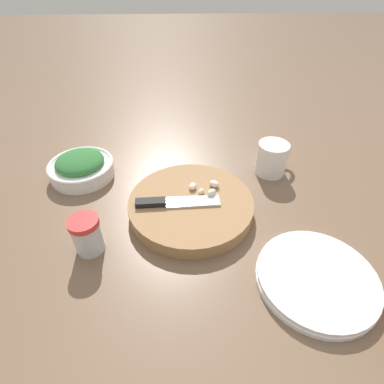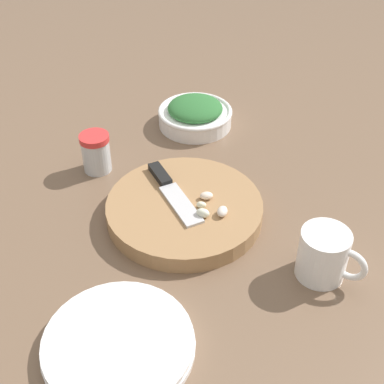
# 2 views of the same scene
# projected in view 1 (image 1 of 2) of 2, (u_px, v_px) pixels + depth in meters

# --- Properties ---
(ground_plane) EXTENTS (5.00, 5.00, 0.00)m
(ground_plane) POSITION_uv_depth(u_px,v_px,m) (212.00, 217.00, 0.68)
(ground_plane) COLOR brown
(cutting_board) EXTENTS (0.28, 0.28, 0.03)m
(cutting_board) POSITION_uv_depth(u_px,v_px,m) (191.00, 205.00, 0.68)
(cutting_board) COLOR #9E754C
(cutting_board) RESTS_ON ground_plane
(chef_knife) EXTENTS (0.19, 0.04, 0.01)m
(chef_knife) POSITION_uv_depth(u_px,v_px,m) (173.00, 202.00, 0.66)
(chef_knife) COLOR black
(chef_knife) RESTS_ON cutting_board
(garlic_cloves) EXTENTS (0.08, 0.06, 0.02)m
(garlic_cloves) POSITION_uv_depth(u_px,v_px,m) (207.00, 188.00, 0.69)
(garlic_cloves) COLOR #EBE8C5
(garlic_cloves) RESTS_ON cutting_board
(herb_bowl) EXTENTS (0.17, 0.17, 0.06)m
(herb_bowl) POSITION_uv_depth(u_px,v_px,m) (81.00, 167.00, 0.78)
(herb_bowl) COLOR white
(herb_bowl) RESTS_ON ground_plane
(spice_jar) EXTENTS (0.06, 0.06, 0.08)m
(spice_jar) POSITION_uv_depth(u_px,v_px,m) (87.00, 235.00, 0.58)
(spice_jar) COLOR silver
(spice_jar) RESTS_ON ground_plane
(coffee_mug) EXTENTS (0.10, 0.08, 0.09)m
(coffee_mug) POSITION_uv_depth(u_px,v_px,m) (272.00, 158.00, 0.78)
(coffee_mug) COLOR white
(coffee_mug) RESTS_ON ground_plane
(plate_stack) EXTENTS (0.22, 0.22, 0.02)m
(plate_stack) POSITION_uv_depth(u_px,v_px,m) (316.00, 278.00, 0.54)
(plate_stack) COLOR white
(plate_stack) RESTS_ON ground_plane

